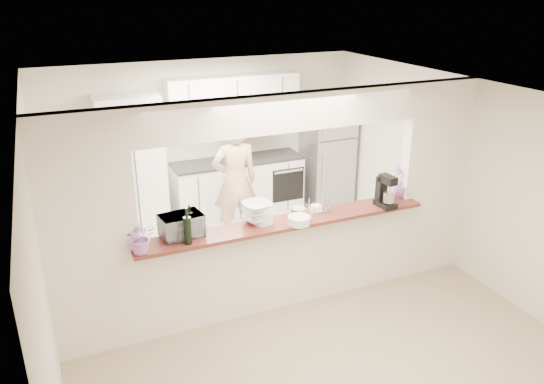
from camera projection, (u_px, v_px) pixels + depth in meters
floor at (283, 303)px, 6.31m from camera, size 6.00×6.00×0.00m
tile_overlay at (238, 248)px, 7.63m from camera, size 5.00×2.90×0.01m
partition at (284, 187)px, 5.77m from camera, size 5.00×0.15×2.50m
bar_counter at (284, 260)px, 6.10m from camera, size 3.40×0.38×1.09m
kitchen_cabinets at (199, 162)px, 8.21m from camera, size 3.15×0.62×2.25m
refrigerator at (327, 154)px, 9.03m from camera, size 0.75×0.70×1.70m
flower_left at (141, 237)px, 5.12m from camera, size 0.31×0.27×0.33m
wine_bottle_a at (190, 223)px, 5.53m from camera, size 0.06×0.06×0.32m
wine_bottle_b at (188, 230)px, 5.30m from camera, size 0.08×0.08×0.39m
toaster_oven at (181, 225)px, 5.48m from camera, size 0.46×0.34×0.24m
serving_bowls at (257, 213)px, 5.80m from camera, size 0.35×0.35×0.23m
plate_stack_a at (262, 217)px, 5.82m from camera, size 0.26×0.26×0.12m
plate_stack_b at (299, 220)px, 5.78m from camera, size 0.25×0.25×0.09m
red_bowl at (297, 211)px, 6.04m from camera, size 0.13×0.13×0.06m
tan_bowl at (299, 211)px, 6.05m from camera, size 0.15×0.15×0.07m
utensil_caddy at (320, 203)px, 6.10m from camera, size 0.25×0.16×0.23m
stand_mixer at (386, 192)px, 6.20m from camera, size 0.18×0.28×0.39m
flower_right at (401, 182)px, 6.49m from camera, size 0.24×0.24×0.39m
person at (235, 182)px, 7.54m from camera, size 0.70×0.48×1.83m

